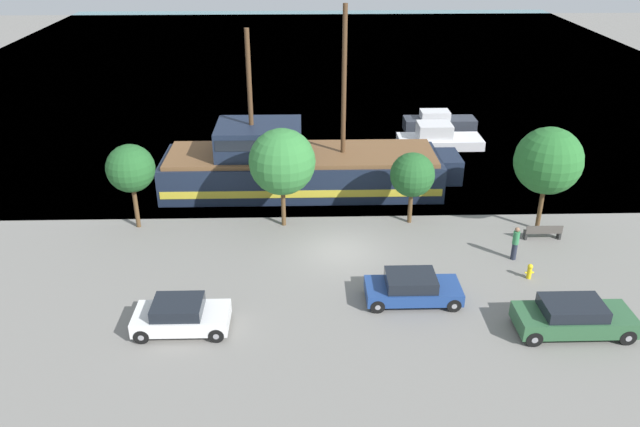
# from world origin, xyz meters

# --- Properties ---
(ground_plane) EXTENTS (160.00, 160.00, 0.00)m
(ground_plane) POSITION_xyz_m (0.00, 0.00, 0.00)
(ground_plane) COLOR gray
(water_surface) EXTENTS (80.00, 80.00, 0.00)m
(water_surface) POSITION_xyz_m (0.00, 44.00, 0.00)
(water_surface) COLOR slate
(water_surface) RESTS_ON ground
(pirate_ship) EXTENTS (18.26, 4.99, 11.18)m
(pirate_ship) POSITION_xyz_m (-2.20, 7.96, 1.55)
(pirate_ship) COLOR #192338
(pirate_ship) RESTS_ON water_surface
(moored_boat_dockside) EXTENTS (6.14, 2.48, 1.76)m
(moored_boat_dockside) POSITION_xyz_m (8.11, 15.55, 0.64)
(moored_boat_dockside) COLOR silver
(moored_boat_dockside) RESTS_ON water_surface
(moored_boat_outer) EXTENTS (5.59, 1.86, 1.61)m
(moored_boat_outer) POSITION_xyz_m (8.89, 19.21, 0.64)
(moored_boat_outer) COLOR #2D333D
(moored_boat_outer) RESTS_ON water_surface
(parked_car_curb_front) EXTENTS (4.76, 1.96, 1.46)m
(parked_car_curb_front) POSITION_xyz_m (9.22, -7.05, 0.74)
(parked_car_curb_front) COLOR #2D5B38
(parked_car_curb_front) RESTS_ON ground_plane
(parked_car_curb_mid) EXTENTS (4.23, 1.96, 1.34)m
(parked_car_curb_mid) POSITION_xyz_m (2.96, -4.57, 0.67)
(parked_car_curb_mid) COLOR navy
(parked_car_curb_mid) RESTS_ON ground_plane
(parked_car_curb_rear) EXTENTS (3.92, 1.94, 1.38)m
(parked_car_curb_rear) POSITION_xyz_m (-6.98, -6.44, 0.69)
(parked_car_curb_rear) COLOR white
(parked_car_curb_rear) RESTS_ON ground_plane
(fire_hydrant) EXTENTS (0.42, 0.25, 0.76)m
(fire_hydrant) POSITION_xyz_m (8.85, -2.83, 0.41)
(fire_hydrant) COLOR yellow
(fire_hydrant) RESTS_ON ground_plane
(bench_promenade_east) EXTENTS (1.94, 0.45, 0.85)m
(bench_promenade_east) POSITION_xyz_m (10.85, 1.01, 0.45)
(bench_promenade_east) COLOR #4C4742
(bench_promenade_east) RESTS_ON ground_plane
(pedestrian_walking_near) EXTENTS (0.32, 0.32, 1.79)m
(pedestrian_walking_near) POSITION_xyz_m (8.66, -1.01, 0.91)
(pedestrian_walking_near) COLOR #232838
(pedestrian_walking_near) RESTS_ON ground_plane
(tree_row_east) EXTENTS (2.58, 2.58, 4.77)m
(tree_row_east) POSITION_xyz_m (-11.01, 3.08, 3.46)
(tree_row_east) COLOR brown
(tree_row_east) RESTS_ON ground_plane
(tree_row_mideast) EXTENTS (3.57, 3.57, 5.55)m
(tree_row_mideast) POSITION_xyz_m (-2.97, 3.08, 3.76)
(tree_row_mideast) COLOR brown
(tree_row_mideast) RESTS_ON ground_plane
(tree_row_midwest) EXTENTS (2.44, 2.44, 4.10)m
(tree_row_midwest) POSITION_xyz_m (4.08, 3.22, 2.86)
(tree_row_midwest) COLOR brown
(tree_row_midwest) RESTS_ON ground_plane
(tree_row_west) EXTENTS (3.55, 3.55, 5.79)m
(tree_row_west) POSITION_xyz_m (10.98, 2.21, 4.00)
(tree_row_west) COLOR brown
(tree_row_west) RESTS_ON ground_plane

